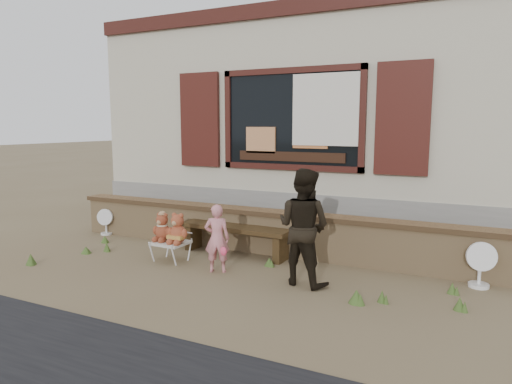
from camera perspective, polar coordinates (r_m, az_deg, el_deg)
The scene contains 12 objects.
ground at distance 6.28m, azimuth -2.42°, elevation -9.79°, with size 80.00×80.00×0.00m, color brown.
shopfront at distance 10.15m, azimuth 9.70°, elevation 8.48°, with size 8.04×5.13×4.00m.
brick_wall at distance 7.05m, azimuth 1.42°, elevation -4.88°, with size 7.10×0.36×0.67m.
bench at distance 6.94m, azimuth -2.65°, elevation -5.21°, with size 1.77×0.44×0.45m.
folding_chair at distance 6.74m, azimuth -10.62°, elevation -6.33°, with size 0.49×0.44×0.29m.
teddy_bear_left at distance 6.77m, azimuth -11.60°, elevation -4.23°, with size 0.31×0.27×0.42m, color brown, non-canonical shape.
teddy_bear_right at distance 6.60m, azimuth -9.73°, elevation -4.41°, with size 0.32×0.28×0.44m, color brown, non-canonical shape.
child at distance 6.12m, azimuth -4.90°, elevation -5.79°, with size 0.34×0.22×0.92m, color pink.
adult at distance 5.63m, azimuth 5.94°, elevation -4.35°, with size 0.70×0.55×1.44m, color black.
fan_left at distance 8.64m, azimuth -18.24°, elevation -3.54°, with size 0.31×0.20×0.47m.
fan_right at distance 6.21m, azimuth 26.22°, elevation -8.11°, with size 0.37×0.24×0.57m.
grass_tufts at distance 6.13m, azimuth -4.32°, elevation -9.59°, with size 5.66×1.55×0.16m.
Camera 1 is at (2.83, -5.26, 1.95)m, focal length 32.00 mm.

